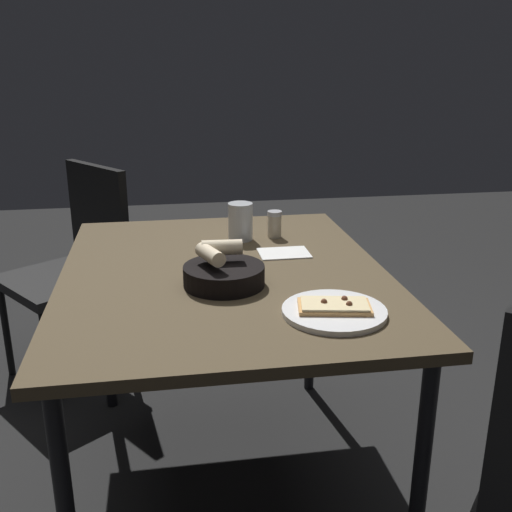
{
  "coord_description": "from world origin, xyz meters",
  "views": [
    {
      "loc": [
        0.17,
        1.65,
        1.36
      ],
      "look_at": [
        -0.09,
        0.03,
        0.81
      ],
      "focal_mm": 41.77,
      "sensor_mm": 36.0,
      "label": 1
    }
  ],
  "objects_px": {
    "dining_table": "(224,289)",
    "bread_basket": "(223,273)",
    "pizza_plate": "(334,310)",
    "beer_glass": "(240,224)",
    "pepper_shaker": "(275,226)",
    "chair_near": "(78,258)"
  },
  "relations": [
    {
      "from": "pizza_plate",
      "to": "bread_basket",
      "type": "height_order",
      "value": "bread_basket"
    },
    {
      "from": "pizza_plate",
      "to": "bread_basket",
      "type": "distance_m",
      "value": 0.35
    },
    {
      "from": "pizza_plate",
      "to": "beer_glass",
      "type": "relative_size",
      "value": 2.01
    },
    {
      "from": "pizza_plate",
      "to": "pepper_shaker",
      "type": "bearing_deg",
      "value": -88.14
    },
    {
      "from": "bread_basket",
      "to": "beer_glass",
      "type": "bearing_deg",
      "value": -104.3
    },
    {
      "from": "pizza_plate",
      "to": "pepper_shaker",
      "type": "distance_m",
      "value": 0.67
    },
    {
      "from": "beer_glass",
      "to": "chair_near",
      "type": "height_order",
      "value": "chair_near"
    },
    {
      "from": "pepper_shaker",
      "to": "chair_near",
      "type": "height_order",
      "value": "chair_near"
    },
    {
      "from": "pepper_shaker",
      "to": "bread_basket",
      "type": "bearing_deg",
      "value": 62.0
    },
    {
      "from": "dining_table",
      "to": "pizza_plate",
      "type": "distance_m",
      "value": 0.43
    },
    {
      "from": "bread_basket",
      "to": "pepper_shaker",
      "type": "distance_m",
      "value": 0.48
    },
    {
      "from": "dining_table",
      "to": "beer_glass",
      "type": "relative_size",
      "value": 9.33
    },
    {
      "from": "dining_table",
      "to": "pizza_plate",
      "type": "xyz_separation_m",
      "value": [
        -0.23,
        0.36,
        0.07
      ]
    },
    {
      "from": "dining_table",
      "to": "bread_basket",
      "type": "relative_size",
      "value": 5.32
    },
    {
      "from": "pizza_plate",
      "to": "beer_glass",
      "type": "xyz_separation_m",
      "value": [
        0.14,
        -0.66,
        0.05
      ]
    },
    {
      "from": "beer_glass",
      "to": "pepper_shaker",
      "type": "height_order",
      "value": "beer_glass"
    },
    {
      "from": "chair_near",
      "to": "pizza_plate",
      "type": "bearing_deg",
      "value": 122.17
    },
    {
      "from": "pizza_plate",
      "to": "beer_glass",
      "type": "bearing_deg",
      "value": -77.73
    },
    {
      "from": "dining_table",
      "to": "chair_near",
      "type": "bearing_deg",
      "value": -58.21
    },
    {
      "from": "dining_table",
      "to": "pepper_shaker",
      "type": "relative_size",
      "value": 12.84
    },
    {
      "from": "pizza_plate",
      "to": "chair_near",
      "type": "xyz_separation_m",
      "value": [
        0.77,
        -1.23,
        -0.24
      ]
    },
    {
      "from": "pizza_plate",
      "to": "dining_table",
      "type": "bearing_deg",
      "value": -56.92
    }
  ]
}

